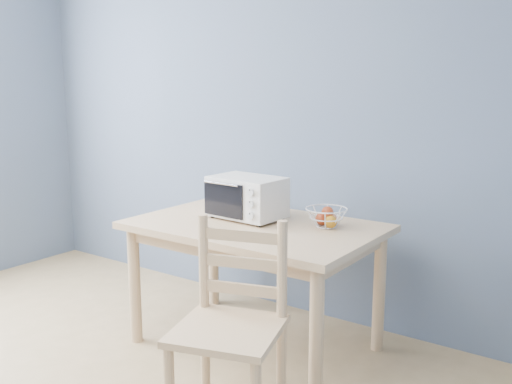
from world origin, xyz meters
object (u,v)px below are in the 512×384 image
Objects in this scene: fruit_basket at (327,217)px; dining_table at (255,240)px; toaster_oven at (245,196)px; dining_chair at (231,331)px.

dining_table is at bearing -156.85° from fruit_basket.
fruit_basket is (0.50, 0.09, -0.07)m from toaster_oven.
dining_table is 0.44m from fruit_basket.
toaster_oven is 0.47× the size of dining_chair.
dining_table is 1.47× the size of dining_chair.
toaster_oven reaches higher than dining_chair.
fruit_basket is (0.38, 0.16, 0.16)m from dining_table.
fruit_basket is at bearing 14.02° from toaster_oven.
dining_chair is at bearing -61.81° from dining_table.
fruit_basket is at bearing 73.97° from dining_chair.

